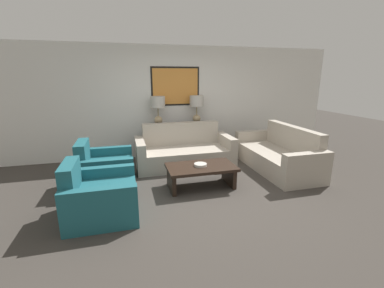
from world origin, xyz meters
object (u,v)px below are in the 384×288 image
(table_lamp_left, at_px, (158,106))
(coffee_table, at_px, (201,171))
(armchair_near_camera, at_px, (100,197))
(console_table, at_px, (178,140))
(armchair_near_back_wall, at_px, (105,169))
(couch_by_side, at_px, (278,155))
(decorative_bowl, at_px, (200,165))
(table_lamp_right, at_px, (197,105))
(couch_by_back_wall, at_px, (184,152))

(table_lamp_left, relative_size, coffee_table, 0.56)
(coffee_table, height_order, armchair_near_camera, armchair_near_camera)
(console_table, distance_m, coffee_table, 1.91)
(console_table, relative_size, armchair_near_back_wall, 1.47)
(couch_by_side, distance_m, decorative_bowl, 1.95)
(table_lamp_right, bearing_deg, couch_by_back_wall, -125.47)
(armchair_near_back_wall, bearing_deg, decorative_bowl, -19.35)
(table_lamp_left, relative_size, armchair_near_camera, 0.71)
(coffee_table, bearing_deg, decorative_bowl, -176.94)
(table_lamp_left, relative_size, couch_by_side, 0.32)
(console_table, xyz_separation_m, table_lamp_right, (0.47, 0.00, 0.86))
(console_table, height_order, armchair_near_camera, armchair_near_camera)
(decorative_bowl, bearing_deg, couch_by_side, 14.29)
(table_lamp_left, relative_size, couch_by_back_wall, 0.32)
(table_lamp_left, xyz_separation_m, coffee_table, (0.48, -1.90, -0.97))
(console_table, xyz_separation_m, decorative_bowl, (-0.00, -1.90, 0.02))
(couch_by_side, height_order, armchair_near_camera, couch_by_side)
(table_lamp_left, xyz_separation_m, armchair_near_camera, (-1.19, -2.48, -0.98))
(armchair_near_back_wall, bearing_deg, coffee_table, -19.12)
(table_lamp_right, height_order, couch_by_side, table_lamp_right)
(table_lamp_right, height_order, decorative_bowl, table_lamp_right)
(couch_by_back_wall, bearing_deg, table_lamp_left, 125.47)
(armchair_near_camera, bearing_deg, couch_by_back_wall, 47.70)
(table_lamp_right, relative_size, coffee_table, 0.56)
(table_lamp_left, xyz_separation_m, couch_by_back_wall, (0.47, -0.66, -0.97))
(decorative_bowl, bearing_deg, couch_by_back_wall, 89.77)
(table_lamp_right, height_order, coffee_table, table_lamp_right)
(decorative_bowl, bearing_deg, table_lamp_left, 103.73)
(armchair_near_back_wall, bearing_deg, table_lamp_left, 48.07)
(table_lamp_left, bearing_deg, couch_by_back_wall, -54.53)
(couch_by_back_wall, height_order, coffee_table, couch_by_back_wall)
(couch_by_back_wall, height_order, couch_by_side, same)
(couch_by_side, height_order, coffee_table, couch_by_side)
(table_lamp_right, distance_m, couch_by_side, 2.23)
(couch_by_back_wall, xyz_separation_m, couch_by_side, (1.88, -0.76, 0.00))
(couch_by_back_wall, bearing_deg, decorative_bowl, -90.23)
(coffee_table, relative_size, armchair_near_back_wall, 1.27)
(console_table, xyz_separation_m, coffee_table, (0.01, -1.90, -0.11))
(couch_by_back_wall, distance_m, armchair_near_camera, 2.46)
(table_lamp_left, distance_m, couch_by_back_wall, 1.26)
(couch_by_back_wall, xyz_separation_m, decorative_bowl, (-0.00, -1.24, 0.13))
(table_lamp_left, bearing_deg, armchair_near_back_wall, -131.93)
(table_lamp_right, bearing_deg, armchair_near_back_wall, -148.14)
(table_lamp_right, distance_m, armchair_near_camera, 3.41)
(couch_by_side, relative_size, decorative_bowl, 9.43)
(coffee_table, xyz_separation_m, armchair_near_back_wall, (-1.67, 0.58, -0.01))
(couch_by_side, bearing_deg, couch_by_back_wall, 157.94)
(console_table, relative_size, armchair_near_camera, 1.47)
(couch_by_side, distance_m, armchair_near_camera, 3.70)
(console_table, distance_m, table_lamp_left, 0.98)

